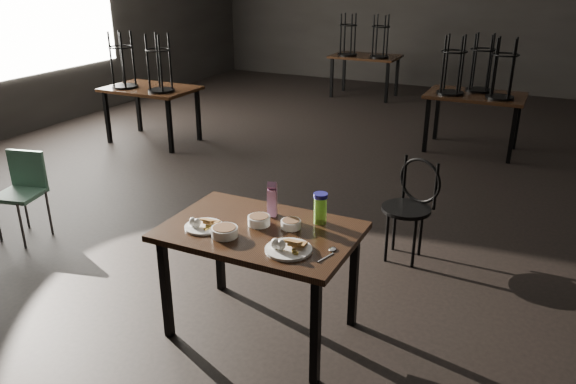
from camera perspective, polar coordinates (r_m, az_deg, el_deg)
The scene contains 14 objects.
main_table at distance 3.53m, azimuth -2.83°, elevation -4.88°, with size 1.20×0.80×0.75m.
plate_left at distance 3.54m, azimuth -8.60°, elevation -3.30°, with size 0.24×0.24×0.08m.
plate_right at distance 3.22m, azimuth -0.01°, elevation -5.61°, with size 0.27×0.27×0.09m.
bowl_near at distance 3.54m, azimuth -2.97°, elevation -2.87°, with size 0.14×0.14×0.06m.
bowl_far at distance 3.49m, azimuth 0.29°, elevation -3.25°, with size 0.13×0.13×0.05m.
bowl_big at distance 3.41m, azimuth -6.47°, elevation -4.00°, with size 0.16×0.16×0.06m.
juice_carton at distance 3.64m, azimuth -1.61°, elevation -0.82°, with size 0.07×0.07×0.23m.
water_bottle at distance 3.54m, azimuth 3.30°, elevation -1.62°, with size 0.12×0.12×0.20m.
spoon at distance 3.24m, azimuth 4.45°, elevation -5.93°, with size 0.06×0.21×0.01m.
bentwood_chair at distance 4.65m, azimuth 12.42°, elevation -0.90°, with size 0.44×0.43×0.84m.
school_chair at distance 5.46m, azimuth -25.35°, elevation 0.49°, with size 0.43×0.43×0.77m.
bg_table_left at distance 7.82m, azimuth -13.98°, elevation 10.23°, with size 1.20×0.80×1.48m.
bg_table_right at distance 7.60m, azimuth 18.57°, elevation 9.61°, with size 1.20×0.80×1.48m.
bg_table_far at distance 10.51m, azimuth 7.82°, elevation 13.57°, with size 1.20×0.80×1.48m.
Camera 1 is at (1.87, -5.36, 2.27)m, focal length 35.00 mm.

